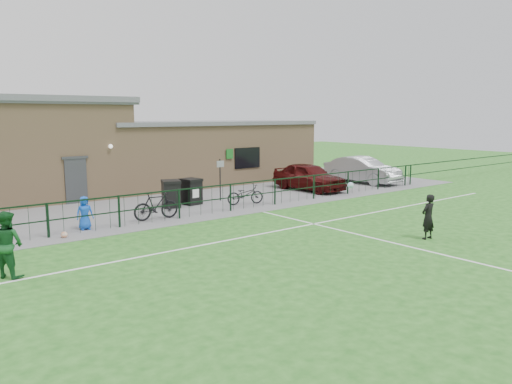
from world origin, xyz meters
TOP-DOWN VIEW (x-y plane):
  - ground at (0.00, 0.00)m, footprint 90.00×90.00m
  - paving_strip at (0.00, 13.50)m, footprint 34.00×13.00m
  - pitch_line_touch at (0.00, 7.80)m, footprint 28.00×0.10m
  - pitch_line_mid at (0.00, 4.00)m, footprint 28.00×0.10m
  - pitch_line_perp at (2.00, 0.00)m, footprint 0.10×16.00m
  - perimeter_fence at (0.00, 8.00)m, footprint 28.00×0.10m
  - wheelie_bin_left at (-0.55, 10.37)m, footprint 0.98×1.04m
  - wheelie_bin_right at (0.52, 10.45)m, footprint 0.83×0.91m
  - sign_post at (2.15, 10.46)m, footprint 0.08×0.08m
  - car_maroon at (7.80, 10.17)m, footprint 1.92×4.44m
  - car_silver at (12.44, 10.32)m, footprint 2.00×4.86m
  - bicycle_d at (-2.32, 8.37)m, footprint 1.87×0.67m
  - bicycle_e at (2.46, 8.88)m, footprint 1.84×1.05m
  - spectator_child at (-5.12, 8.41)m, footprint 0.62×0.43m
  - goalkeeper_kick at (3.29, 0.10)m, footprint 1.30×2.88m
  - outfield_player at (-8.51, 4.42)m, footprint 1.00×1.05m
  - ball_ground at (-6.10, 7.67)m, footprint 0.22×0.22m
  - clubhouse at (-0.88, 16.50)m, footprint 24.25×5.40m

SIDE VIEW (x-z plane):
  - ground at x=0.00m, z-range 0.00..0.00m
  - pitch_line_touch at x=0.00m, z-range 0.00..0.01m
  - pitch_line_mid at x=0.00m, z-range 0.00..0.01m
  - pitch_line_perp at x=2.00m, z-range 0.00..0.01m
  - paving_strip at x=0.00m, z-range 0.00..0.02m
  - ball_ground at x=-6.10m, z-range 0.00..0.22m
  - bicycle_e at x=2.46m, z-range 0.02..0.94m
  - wheelie_bin_right at x=0.52m, z-range 0.02..1.12m
  - bicycle_d at x=-2.32m, z-range 0.02..1.12m
  - wheelie_bin_left at x=-0.55m, z-range 0.02..1.14m
  - perimeter_fence at x=0.00m, z-range 0.00..1.20m
  - spectator_child at x=-5.12m, z-range 0.02..1.23m
  - car_maroon at x=7.80m, z-range 0.02..1.51m
  - goalkeeper_kick at x=3.29m, z-range -0.07..1.64m
  - car_silver at x=12.44m, z-range 0.02..1.59m
  - outfield_player at x=-8.51m, z-range 0.00..1.71m
  - sign_post at x=2.15m, z-range 0.02..2.02m
  - clubhouse at x=-0.88m, z-range -0.26..4.70m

